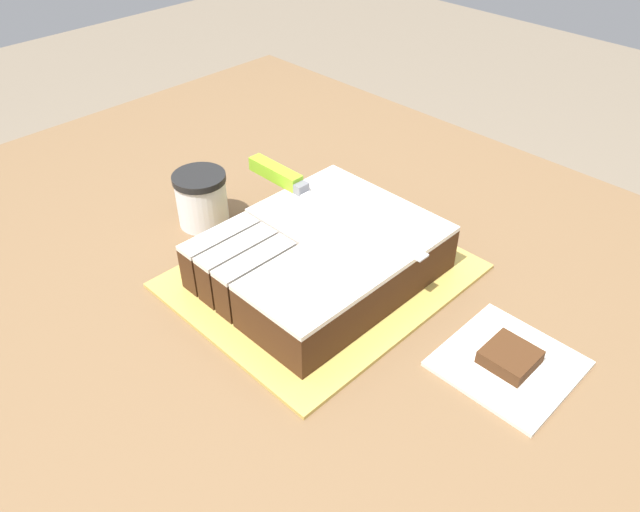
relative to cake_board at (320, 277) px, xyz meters
name	(u,v)px	position (x,y,z in m)	size (l,w,h in m)	color
countertop	(306,446)	(-0.04, 0.00, -0.45)	(1.40, 1.10, 0.89)	brown
cake_board	(320,277)	(0.00, 0.00, 0.00)	(0.33, 0.39, 0.01)	gold
cake	(322,256)	(0.00, 0.00, 0.04)	(0.25, 0.31, 0.07)	#472814
knife	(293,183)	(-0.12, 0.06, 0.08)	(0.34, 0.02, 0.02)	silver
coffee_cup	(202,199)	(-0.24, -0.03, 0.04)	(0.08, 0.08, 0.09)	white
paper_napkin	(508,364)	(0.28, 0.05, 0.00)	(0.15, 0.15, 0.01)	white
brownie	(510,357)	(0.28, 0.05, 0.01)	(0.06, 0.06, 0.02)	#472814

